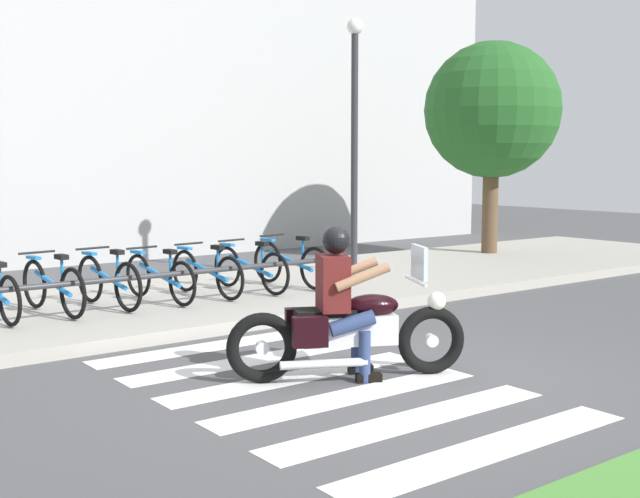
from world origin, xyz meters
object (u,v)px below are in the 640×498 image
object	(u,v)px
bicycle_6	(291,263)
bike_rack	(178,276)
bicycle_4	(206,272)
bicycle_3	(159,277)
bicycle_5	(250,268)
tree_near_rack	(492,111)
motorcycle	(349,330)
rider	(341,291)
bicycle_1	(53,286)
bicycle_2	(108,281)
street_lamp	(354,124)

from	to	relation	value
bicycle_6	bike_rack	bearing A→B (deg)	-165.70
bicycle_4	bicycle_3	bearing A→B (deg)	179.98
bicycle_5	tree_near_rack	world-z (taller)	tree_near_rack
motorcycle	rider	distance (m)	0.38
motorcycle	tree_near_rack	xyz separation A→B (m)	(8.14, 5.35, 2.60)
motorcycle	bicycle_6	distance (m)	4.68
motorcycle	bicycle_1	distance (m)	4.35
bicycle_6	motorcycle	bearing A→B (deg)	-118.31
bicycle_2	tree_near_rack	bearing A→B (deg)	7.91
motorcycle	bicycle_1	size ratio (longest dim) A/B	1.28
motorcycle	tree_near_rack	distance (m)	10.09
bike_rack	bicycle_3	bearing A→B (deg)	90.06
bicycle_6	tree_near_rack	bearing A→B (deg)	11.69
bicycle_1	bicycle_6	size ratio (longest dim) A/B	0.97
rider	bicycle_3	size ratio (longest dim) A/B	0.87
motorcycle	bicycle_5	distance (m)	4.39
bike_rack	bicycle_4	bearing A→B (deg)	37.46
bicycle_5	street_lamp	size ratio (longest dim) A/B	0.38
bicycle_6	tree_near_rack	xyz separation A→B (m)	(5.92, 1.23, 2.56)
bicycle_4	bicycle_6	bearing A→B (deg)	-0.03
bicycle_5	tree_near_rack	distance (m)	7.23
bicycle_2	bicycle_4	world-z (taller)	bicycle_2
tree_near_rack	bicycle_4	bearing A→B (deg)	-170.57
bike_rack	tree_near_rack	size ratio (longest dim) A/B	1.10
rider	street_lamp	xyz separation A→B (m)	(4.22, 4.91, 1.85)
bicycle_1	bicycle_2	bearing A→B (deg)	-0.03
bicycle_3	bicycle_6	distance (m)	2.17
bicycle_5	bike_rack	bearing A→B (deg)	-159.04
bicycle_1	tree_near_rack	distance (m)	9.96
motorcycle	bicycle_1	xyz separation A→B (m)	(-1.40, 4.12, 0.03)
motorcycle	bicycle_3	size ratio (longest dim) A/B	1.27
rider	bicycle_3	xyz separation A→B (m)	(0.12, 4.09, -0.35)
bicycle_4	tree_near_rack	bearing A→B (deg)	9.43
motorcycle	bicycle_2	distance (m)	4.18
bicycle_5	tree_near_rack	xyz separation A→B (m)	(6.65, 1.22, 2.58)
bicycle_4	bicycle_5	size ratio (longest dim) A/B	0.98
street_lamp	bicycle_5	bearing A→B (deg)	-162.74
bike_rack	bicycle_6	bearing A→B (deg)	14.30
rider	bicycle_4	xyz separation A→B (m)	(0.84, 4.09, -0.35)
rider	bicycle_2	world-z (taller)	rider
bicycle_6	bicycle_1	bearing A→B (deg)	180.00
bicycle_1	bicycle_3	bearing A→B (deg)	0.03
bicycle_2	bicycle_3	bearing A→B (deg)	0.10
rider	bicycle_4	size ratio (longest dim) A/B	0.87
street_lamp	bicycle_4	bearing A→B (deg)	-166.28
bike_rack	tree_near_rack	bearing A→B (deg)	12.40
motorcycle	rider	xyz separation A→B (m)	(-0.07, 0.04, 0.37)
motorcycle	bicycle_5	xyz separation A→B (m)	(1.50, 4.12, 0.03)
street_lamp	tree_near_rack	bearing A→B (deg)	5.72
bicycle_4	bike_rack	distance (m)	0.92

